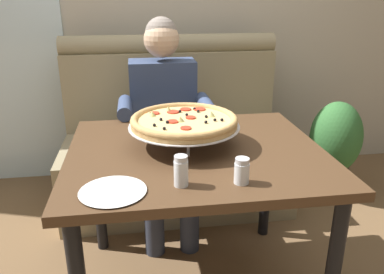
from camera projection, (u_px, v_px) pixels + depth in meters
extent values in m
cube|color=#998966|center=(177.00, 175.00, 2.64)|extent=(1.50, 0.60, 0.46)
cube|color=#998966|center=(171.00, 96.00, 2.84)|extent=(1.50, 0.18, 0.65)
cylinder|color=#998966|center=(170.00, 44.00, 2.71)|extent=(1.50, 0.14, 0.14)
cube|color=#4C331E|center=(196.00, 153.00, 1.71)|extent=(1.11, 0.95, 0.04)
cylinder|color=black|center=(333.00, 274.00, 1.53)|extent=(0.06, 0.06, 0.72)
cylinder|color=black|center=(98.00, 193.00, 2.15)|extent=(0.06, 0.06, 0.72)
cylinder|color=black|center=(266.00, 181.00, 2.28)|extent=(0.06, 0.06, 0.72)
cube|color=#2D3342|center=(167.00, 149.00, 2.29)|extent=(0.34, 0.40, 0.15)
cylinder|color=#2D3342|center=(154.00, 217.00, 2.15)|extent=(0.11, 0.11, 0.46)
cylinder|color=#2D3342|center=(190.00, 214.00, 2.18)|extent=(0.11, 0.11, 0.46)
cube|color=#38476B|center=(163.00, 105.00, 2.42)|extent=(0.40, 0.22, 0.56)
cylinder|color=#38476B|center=(125.00, 108.00, 2.16)|extent=(0.08, 0.28, 0.08)
cylinder|color=#38476B|center=(206.00, 104.00, 2.23)|extent=(0.08, 0.28, 0.08)
sphere|color=#DBB28E|center=(161.00, 39.00, 2.26)|extent=(0.21, 0.21, 0.21)
sphere|color=gray|center=(161.00, 33.00, 2.25)|extent=(0.19, 0.19, 0.19)
cylinder|color=silver|center=(188.00, 146.00, 1.61)|extent=(0.01, 0.01, 0.09)
cylinder|color=silver|center=(158.00, 132.00, 1.78)|extent=(0.01, 0.01, 0.09)
cylinder|color=silver|center=(206.00, 130.00, 1.81)|extent=(0.01, 0.01, 0.09)
torus|color=silver|center=(184.00, 128.00, 1.72)|extent=(0.27, 0.27, 0.01)
cylinder|color=silver|center=(184.00, 126.00, 1.72)|extent=(0.50, 0.50, 0.00)
cylinder|color=tan|center=(184.00, 124.00, 1.71)|extent=(0.47, 0.47, 0.02)
torus|color=tan|center=(184.00, 119.00, 1.71)|extent=(0.48, 0.48, 0.03)
cylinder|color=#E5C17A|center=(184.00, 121.00, 1.71)|extent=(0.41, 0.41, 0.01)
cylinder|color=red|center=(199.00, 109.00, 1.84)|extent=(0.06, 0.06, 0.01)
cylinder|color=red|center=(186.00, 109.00, 1.84)|extent=(0.05, 0.05, 0.01)
cylinder|color=red|center=(191.00, 117.00, 1.72)|extent=(0.05, 0.05, 0.01)
cylinder|color=red|center=(155.00, 113.00, 1.78)|extent=(0.05, 0.05, 0.01)
cylinder|color=red|center=(186.00, 128.00, 1.59)|extent=(0.05, 0.05, 0.01)
cylinder|color=red|center=(173.00, 112.00, 1.80)|extent=(0.06, 0.06, 0.01)
cylinder|color=red|center=(173.00, 121.00, 1.67)|extent=(0.05, 0.05, 0.01)
sphere|color=black|center=(187.00, 115.00, 1.75)|extent=(0.01, 0.01, 0.01)
sphere|color=black|center=(161.00, 119.00, 1.69)|extent=(0.01, 0.01, 0.01)
sphere|color=black|center=(215.00, 120.00, 1.68)|extent=(0.01, 0.01, 0.01)
sphere|color=black|center=(154.00, 125.00, 1.62)|extent=(0.01, 0.01, 0.01)
sphere|color=black|center=(206.00, 116.00, 1.73)|extent=(0.01, 0.01, 0.01)
sphere|color=black|center=(222.00, 120.00, 1.68)|extent=(0.01, 0.01, 0.01)
sphere|color=black|center=(167.00, 122.00, 1.65)|extent=(0.01, 0.01, 0.01)
sphere|color=black|center=(180.00, 111.00, 1.80)|extent=(0.01, 0.01, 0.01)
sphere|color=black|center=(194.00, 109.00, 1.84)|extent=(0.01, 0.01, 0.01)
sphere|color=black|center=(206.00, 122.00, 1.65)|extent=(0.01, 0.01, 0.01)
sphere|color=black|center=(164.00, 128.00, 1.58)|extent=(0.01, 0.01, 0.01)
sphere|color=black|center=(198.00, 111.00, 1.80)|extent=(0.01, 0.01, 0.01)
cone|color=#CCC675|center=(211.00, 114.00, 1.74)|extent=(0.04, 0.04, 0.02)
cone|color=#CCC675|center=(152.00, 114.00, 1.75)|extent=(0.04, 0.04, 0.02)
cone|color=#CCC675|center=(180.00, 119.00, 1.68)|extent=(0.04, 0.04, 0.02)
cone|color=#CCC675|center=(168.00, 109.00, 1.81)|extent=(0.04, 0.04, 0.02)
cylinder|color=white|center=(181.00, 173.00, 1.37)|extent=(0.05, 0.05, 0.09)
cylinder|color=#4C6633|center=(181.00, 179.00, 1.37)|extent=(0.04, 0.04, 0.05)
cylinder|color=silver|center=(181.00, 159.00, 1.35)|extent=(0.05, 0.05, 0.02)
cylinder|color=white|center=(242.00, 173.00, 1.39)|extent=(0.06, 0.06, 0.08)
cylinder|color=#A82D19|center=(241.00, 178.00, 1.39)|extent=(0.05, 0.05, 0.04)
cylinder|color=silver|center=(242.00, 161.00, 1.37)|extent=(0.05, 0.05, 0.02)
cylinder|color=white|center=(113.00, 192.00, 1.33)|extent=(0.16, 0.16, 0.01)
cone|color=white|center=(113.00, 189.00, 1.33)|extent=(0.24, 0.24, 0.01)
cylinder|color=black|center=(36.00, 115.00, 3.96)|extent=(0.02, 0.02, 0.44)
cylinder|color=black|center=(11.00, 121.00, 3.76)|extent=(0.02, 0.02, 0.44)
cylinder|color=black|center=(50.00, 120.00, 3.81)|extent=(0.02, 0.02, 0.44)
cylinder|color=black|center=(26.00, 127.00, 3.62)|extent=(0.02, 0.02, 0.44)
cylinder|color=black|center=(27.00, 98.00, 3.71)|extent=(0.40, 0.40, 0.02)
cube|color=black|center=(34.00, 80.00, 3.54)|extent=(0.25, 0.24, 0.42)
cylinder|color=brown|center=(330.00, 179.00, 2.85)|extent=(0.24, 0.24, 0.22)
ellipsoid|color=#336B33|center=(336.00, 138.00, 2.73)|extent=(0.36, 0.36, 0.52)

